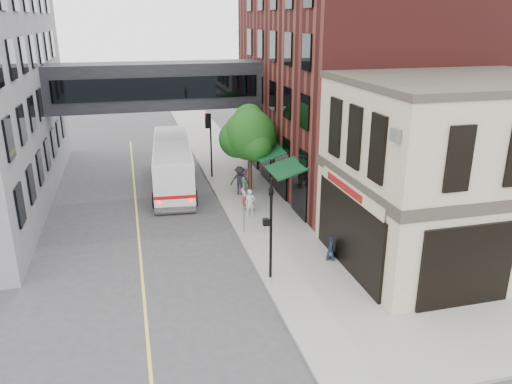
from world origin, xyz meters
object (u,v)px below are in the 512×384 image
pedestrian_a (250,203)px  newspaper_box (249,203)px  pedestrian_b (245,180)px  pedestrian_c (240,180)px  sandwich_board (331,249)px  bus (173,162)px

pedestrian_a → newspaper_box: bearing=87.9°
pedestrian_b → pedestrian_c: size_ratio=0.88×
pedestrian_a → sandwich_board: size_ratio=1.63×
pedestrian_c → bus: bearing=154.2°
pedestrian_b → pedestrian_c: pedestrian_c is taller
pedestrian_c → sandwich_board: pedestrian_c is taller
pedestrian_b → newspaper_box: bearing=-132.8°
bus → pedestrian_a: bearing=-62.6°
pedestrian_c → sandwich_board: size_ratio=1.91×
newspaper_box → sandwich_board: (2.19, -7.01, 0.07)m
bus → pedestrian_a: size_ratio=7.13×
sandwich_board → pedestrian_a: bearing=135.3°
bus → pedestrian_b: (4.31, -2.90, -0.70)m
bus → sandwich_board: bearing=-65.4°
pedestrian_a → sandwich_board: bearing=-60.8°
pedestrian_c → newspaper_box: pedestrian_c is taller
pedestrian_c → newspaper_box: size_ratio=2.24×
sandwich_board → newspaper_box: bearing=131.5°
sandwich_board → pedestrian_b: bearing=123.5°
pedestrian_a → sandwich_board: 6.54m
bus → pedestrian_a: 7.90m
pedestrian_b → pedestrian_c: 0.55m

